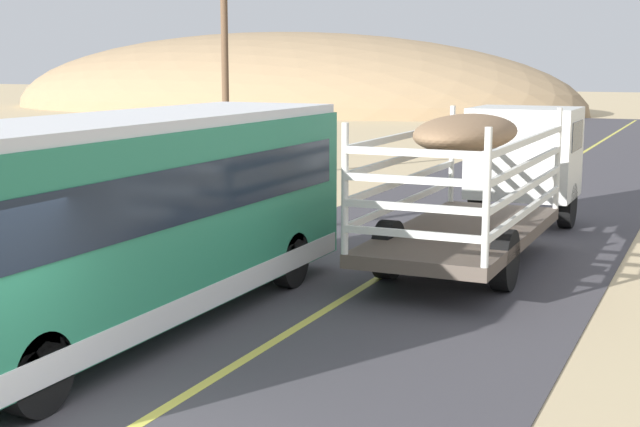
{
  "coord_description": "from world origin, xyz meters",
  "views": [
    {
      "loc": [
        5.75,
        -6.69,
        4.02
      ],
      "look_at": [
        0.0,
        5.92,
        1.66
      ],
      "focal_mm": 50.01,
      "sensor_mm": 36.0,
      "label": 1
    }
  ],
  "objects_px": {
    "livestock_truck": "(504,162)",
    "power_pole_mid": "(225,66)",
    "bus": "(127,216)",
    "boulder_mid_field": "(52,152)"
  },
  "relations": [
    {
      "from": "power_pole_mid",
      "to": "boulder_mid_field",
      "type": "distance_m",
      "value": 10.51
    },
    {
      "from": "boulder_mid_field",
      "to": "livestock_truck",
      "type": "bearing_deg",
      "value": -22.99
    },
    {
      "from": "livestock_truck",
      "to": "bus",
      "type": "xyz_separation_m",
      "value": [
        -3.57,
        -9.12,
        -0.04
      ]
    },
    {
      "from": "power_pole_mid",
      "to": "boulder_mid_field",
      "type": "bearing_deg",
      "value": 166.56
    },
    {
      "from": "bus",
      "to": "livestock_truck",
      "type": "bearing_deg",
      "value": 68.62
    },
    {
      "from": "bus",
      "to": "power_pole_mid",
      "type": "distance_m",
      "value": 17.39
    },
    {
      "from": "bus",
      "to": "power_pole_mid",
      "type": "relative_size",
      "value": 1.39
    },
    {
      "from": "power_pole_mid",
      "to": "boulder_mid_field",
      "type": "height_order",
      "value": "power_pole_mid"
    },
    {
      "from": "livestock_truck",
      "to": "bus",
      "type": "height_order",
      "value": "bus"
    },
    {
      "from": "livestock_truck",
      "to": "power_pole_mid",
      "type": "bearing_deg",
      "value": 149.62
    }
  ]
}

